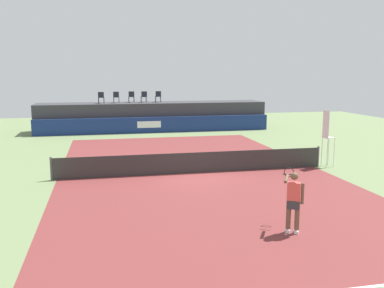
# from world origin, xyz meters

# --- Properties ---
(ground_plane) EXTENTS (48.00, 48.00, 0.00)m
(ground_plane) POSITION_xyz_m (0.00, 3.00, 0.00)
(ground_plane) COLOR #6B7F51
(court_inner) EXTENTS (12.00, 22.00, 0.00)m
(court_inner) POSITION_xyz_m (0.00, 0.00, 0.00)
(court_inner) COLOR maroon
(court_inner) RESTS_ON ground
(sponsor_wall) EXTENTS (18.00, 0.22, 1.20)m
(sponsor_wall) POSITION_xyz_m (-0.00, 13.50, 0.60)
(sponsor_wall) COLOR navy
(sponsor_wall) RESTS_ON ground
(spectator_platform) EXTENTS (18.00, 2.80, 2.20)m
(spectator_platform) POSITION_xyz_m (0.00, 15.30, 1.10)
(spectator_platform) COLOR #38383D
(spectator_platform) RESTS_ON ground
(spectator_chair_far_left) EXTENTS (0.47, 0.47, 0.89)m
(spectator_chair_far_left) POSITION_xyz_m (-4.01, 14.98, 2.69)
(spectator_chair_far_left) COLOR #1E232D
(spectator_chair_far_left) RESTS_ON spectator_platform
(spectator_chair_left) EXTENTS (0.47, 0.47, 0.89)m
(spectator_chair_left) POSITION_xyz_m (-2.85, 15.18, 2.69)
(spectator_chair_left) COLOR #1E232D
(spectator_chair_left) RESTS_ON spectator_platform
(spectator_chair_center) EXTENTS (0.44, 0.44, 0.89)m
(spectator_chair_center) POSITION_xyz_m (-1.66, 15.44, 2.69)
(spectator_chair_center) COLOR #1E232D
(spectator_chair_center) RESTS_ON spectator_platform
(spectator_chair_right) EXTENTS (0.47, 0.47, 0.89)m
(spectator_chair_right) POSITION_xyz_m (-0.68, 15.23, 2.69)
(spectator_chair_right) COLOR #1E232D
(spectator_chair_right) RESTS_ON spectator_platform
(spectator_chair_far_right) EXTENTS (0.45, 0.45, 0.89)m
(spectator_chair_far_right) POSITION_xyz_m (0.48, 15.42, 2.69)
(spectator_chair_far_right) COLOR #1E232D
(spectator_chair_far_right) RESTS_ON spectator_platform
(umpire_chair) EXTENTS (0.51, 0.51, 2.76)m
(umpire_chair) POSITION_xyz_m (6.61, -0.02, 1.59)
(umpire_chair) COLOR white
(umpire_chair) RESTS_ON ground
(tennis_net) EXTENTS (12.40, 0.02, 0.95)m
(tennis_net) POSITION_xyz_m (0.00, 0.00, 0.47)
(tennis_net) COLOR #2D2D2D
(tennis_net) RESTS_ON ground
(net_post_near) EXTENTS (0.10, 0.10, 1.00)m
(net_post_near) POSITION_xyz_m (-6.20, 0.00, 0.50)
(net_post_near) COLOR #4C4C51
(net_post_near) RESTS_ON ground
(net_post_far) EXTENTS (0.10, 0.10, 1.00)m
(net_post_far) POSITION_xyz_m (6.20, 0.00, 0.50)
(net_post_far) COLOR #4C4C51
(net_post_far) RESTS_ON ground
(tennis_player) EXTENTS (0.69, 1.26, 1.77)m
(tennis_player) POSITION_xyz_m (1.20, -7.69, 0.96)
(tennis_player) COLOR white
(tennis_player) RESTS_ON court_inner
(tennis_ball) EXTENTS (0.07, 0.07, 0.07)m
(tennis_ball) POSITION_xyz_m (0.05, 0.55, 0.04)
(tennis_ball) COLOR #D8EA33
(tennis_ball) RESTS_ON court_inner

